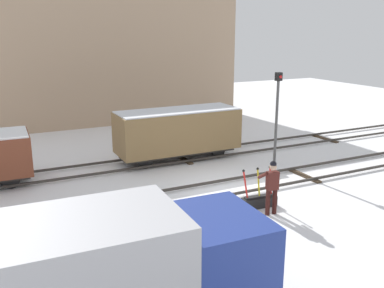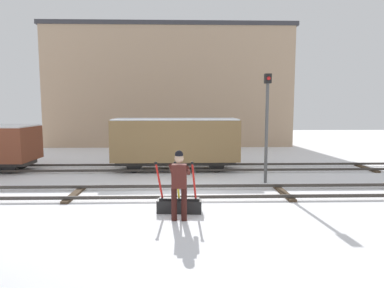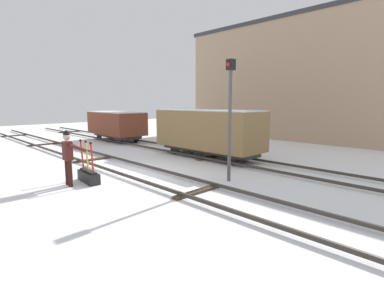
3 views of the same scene
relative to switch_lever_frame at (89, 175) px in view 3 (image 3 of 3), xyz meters
name	(u,v)px [view 3 (image 3 of 3)]	position (x,y,z in m)	size (l,w,h in m)	color
ground_plane	(135,173)	(0.01, 1.86, -0.25)	(60.00, 60.00, 0.00)	white
track_main_line	(134,170)	(0.01, 1.86, -0.14)	(44.00, 1.94, 0.18)	#38332D
track_siding_near	(211,156)	(0.01, 6.33, -0.14)	(44.00, 1.94, 0.18)	#38332D
switch_lever_frame	(89,175)	(0.00, 0.00, 0.00)	(1.33, 0.46, 1.45)	black
rail_worker	(69,154)	(0.01, -0.64, 0.81)	(0.58, 0.68, 1.85)	#351511
signal_post	(230,109)	(3.32, 3.60, 2.29)	(0.24, 0.32, 4.18)	#4C4C4C
apartment_building	(303,80)	(-0.85, 17.78, 4.18)	(18.23, 5.72, 8.84)	tan
freight_car_back_track	(208,130)	(-0.21, 6.33, 1.13)	(5.72, 2.06, 2.40)	#2D2B28
freight_car_far_end	(116,124)	(-9.13, 6.33, 0.98)	(4.92, 2.30, 2.09)	#2D2B28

